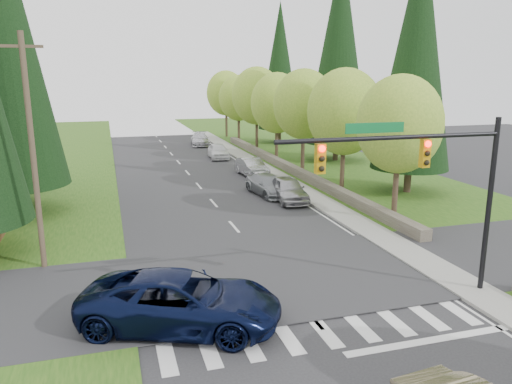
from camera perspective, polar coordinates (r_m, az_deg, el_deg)
name	(u,v)px	position (r m, az deg, el deg)	size (l,w,h in m)	color
grass_east	(395,193)	(37.06, 15.55, -0.11)	(14.00, 110.00, 0.06)	#234D14
cross_street	(278,278)	(21.22, 2.52, -9.76)	(120.00, 8.00, 0.10)	#28282B
sidewalk_east	(305,192)	(36.03, 5.60, 0.00)	(1.80, 80.00, 0.13)	gray
curb_east	(294,193)	(35.73, 4.34, -0.09)	(0.20, 80.00, 0.13)	gray
stone_wall_north	(288,168)	(43.88, 3.73, 2.81)	(0.70, 40.00, 0.70)	#4C4438
traffic_signal	(428,170)	(18.75, 19.04, 2.36)	(8.70, 0.37, 6.80)	black
utility_pole	(33,152)	(22.85, -24.16, 4.17)	(1.60, 0.24, 10.00)	#473828
decid_tree_0	(400,124)	(29.15, 16.10, 7.44)	(4.80, 4.80, 8.37)	#38281C
decid_tree_1	(345,112)	(35.26, 10.10, 9.00)	(5.20, 5.20, 8.80)	#38281C
decid_tree_2	(304,104)	(41.53, 5.48, 9.94)	(5.00, 5.00, 8.82)	#38281C
decid_tree_3	(277,103)	(48.13, 2.41, 10.12)	(5.00, 5.00, 8.55)	#38281C
decid_tree_4	(257,96)	(54.80, 0.09, 10.93)	(5.40, 5.40, 9.18)	#38281C
decid_tree_5	(239,98)	(61.50, -2.00, 10.68)	(4.80, 4.80, 8.30)	#38281C
decid_tree_6	(226,93)	(68.30, -3.44, 11.20)	(5.20, 5.20, 8.86)	#38281C
conifer_e_a	(417,52)	(36.71, 17.89, 14.99)	(5.44, 5.44, 17.80)	#38281C
conifer_e_b	(339,47)	(49.41, 9.50, 15.99)	(6.12, 6.12, 19.80)	#38281C
conifer_e_c	(280,66)	(61.92, 2.74, 14.17)	(5.10, 5.10, 16.80)	#38281C
suv_navy	(182,301)	(17.22, -8.50, -12.22)	(3.08, 6.69, 1.86)	black
parked_car_a	(288,189)	(33.49, 3.68, 0.32)	(1.91, 4.76, 1.62)	#A7A6AB
parked_car_b	(268,185)	(35.21, 1.40, 0.81)	(1.97, 4.84, 1.40)	gray
parked_car_c	(252,167)	(41.74, -0.49, 2.85)	(1.59, 4.55, 1.50)	#A2A1A6
parked_car_d	(218,151)	(50.74, -4.34, 4.69)	(1.81, 4.49, 1.53)	silver
parked_car_e	(200,139)	(60.56, -6.41, 6.01)	(2.04, 5.01, 1.45)	silver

